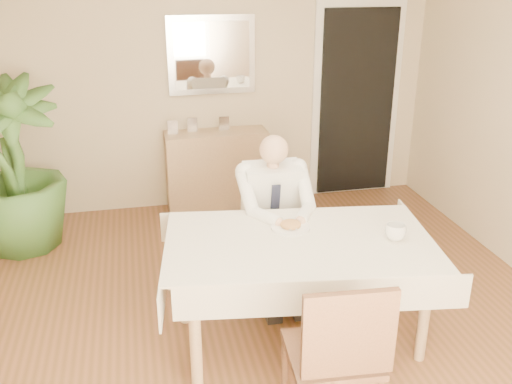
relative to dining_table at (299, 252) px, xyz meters
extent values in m
plane|color=brown|center=(-0.20, 0.03, -0.67)|extent=(5.00, 5.00, 0.00)
cube|color=#CAB391|center=(-0.20, 2.53, 0.63)|extent=(4.50, 0.02, 2.60)
cube|color=white|center=(1.35, 2.51, 0.33)|extent=(0.96, 0.03, 2.10)
cube|color=black|center=(1.35, 2.48, 0.33)|extent=(0.80, 0.05, 1.95)
cube|color=silver|center=(-0.18, 2.50, 0.88)|extent=(0.86, 0.03, 0.76)
cube|color=white|center=(-0.18, 2.48, 0.88)|extent=(0.74, 0.02, 0.64)
cube|color=tan|center=(0.00, 0.00, 0.05)|extent=(1.71, 1.11, 0.04)
cube|color=white|center=(0.00, 0.00, 0.08)|extent=(1.82, 1.22, 0.01)
cube|color=white|center=(0.00, -0.50, -0.03)|extent=(1.69, 0.24, 0.22)
cube|color=white|center=(0.00, 0.50, -0.03)|extent=(1.69, 0.24, 0.22)
cube|color=white|center=(-0.85, 0.00, -0.03)|extent=(0.15, 0.99, 0.22)
cube|color=white|center=(0.85, 0.00, -0.03)|extent=(0.15, 0.99, 0.22)
cylinder|color=tan|center=(-0.72, -0.37, -0.32)|extent=(0.07, 0.07, 0.70)
cylinder|color=tan|center=(0.72, -0.37, -0.32)|extent=(0.07, 0.07, 0.70)
cylinder|color=tan|center=(-0.72, 0.37, -0.32)|extent=(0.07, 0.07, 0.70)
cylinder|color=tan|center=(0.72, 0.37, -0.32)|extent=(0.07, 0.07, 0.70)
cube|color=#472B1B|center=(0.00, 0.80, -0.27)|extent=(0.43, 0.43, 0.04)
cube|color=#472B1B|center=(0.00, 0.98, -0.04)|extent=(0.39, 0.08, 0.39)
cylinder|color=#472B1B|center=(-0.17, 0.63, -0.48)|extent=(0.04, 0.04, 0.37)
cylinder|color=#472B1B|center=(0.17, 0.63, -0.48)|extent=(0.04, 0.04, 0.37)
cylinder|color=#472B1B|center=(-0.17, 0.97, -0.48)|extent=(0.04, 0.04, 0.37)
cylinder|color=#472B1B|center=(0.17, 0.97, -0.48)|extent=(0.04, 0.04, 0.37)
cube|color=#472B1B|center=(-0.05, -0.78, -0.19)|extent=(0.49, 0.49, 0.04)
cube|color=#472B1B|center=(-0.05, -0.99, 0.08)|extent=(0.46, 0.07, 0.46)
cylinder|color=#472B1B|center=(-0.24, -0.59, -0.44)|extent=(0.04, 0.04, 0.45)
cylinder|color=#472B1B|center=(0.15, -0.59, -0.44)|extent=(0.04, 0.04, 0.45)
cube|color=white|center=(0.00, 0.76, 0.08)|extent=(0.42, 0.31, 0.55)
cube|color=black|center=(0.00, 0.64, 0.05)|extent=(0.07, 0.08, 0.36)
cylinder|color=tan|center=(0.00, 0.71, 0.37)|extent=(0.09, 0.09, 0.08)
sphere|color=tan|center=(0.00, 0.69, 0.47)|extent=(0.21, 0.21, 0.21)
cube|color=black|center=(-0.10, 0.56, -0.15)|extent=(0.13, 0.42, 0.13)
cube|color=black|center=(0.10, 0.56, -0.15)|extent=(0.13, 0.42, 0.13)
cube|color=black|center=(-0.10, 0.38, -0.44)|extent=(0.11, 0.12, 0.45)
cube|color=black|center=(0.10, 0.38, -0.44)|extent=(0.11, 0.12, 0.45)
cube|color=black|center=(-0.10, 0.32, -0.63)|extent=(0.11, 0.26, 0.07)
cube|color=black|center=(0.10, 0.32, -0.63)|extent=(0.11, 0.26, 0.07)
cylinder|color=white|center=(-0.01, 0.18, 0.09)|extent=(0.26, 0.26, 0.02)
ellipsoid|color=olive|center=(-0.01, 0.18, 0.11)|extent=(0.14, 0.14, 0.06)
cylinder|color=silver|center=(0.03, 0.12, 0.11)|extent=(0.01, 0.13, 0.01)
cylinder|color=silver|center=(-0.05, 0.12, 0.11)|extent=(0.01, 0.13, 0.01)
imported|color=white|center=(0.60, -0.12, 0.14)|extent=(0.13, 0.13, 0.10)
cube|color=tan|center=(-0.18, 2.35, -0.26)|extent=(1.03, 0.36, 0.82)
cube|color=silver|center=(-0.61, 2.37, 0.22)|extent=(0.10, 0.02, 0.14)
cube|color=silver|center=(-0.41, 2.41, 0.22)|extent=(0.10, 0.02, 0.14)
cube|color=silver|center=(-0.09, 2.40, 0.22)|extent=(0.10, 0.02, 0.14)
imported|color=#335823|center=(-2.01, 1.86, 0.09)|extent=(0.88, 0.88, 1.51)
camera|label=1|loc=(-0.96, -3.10, 1.72)|focal=40.00mm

